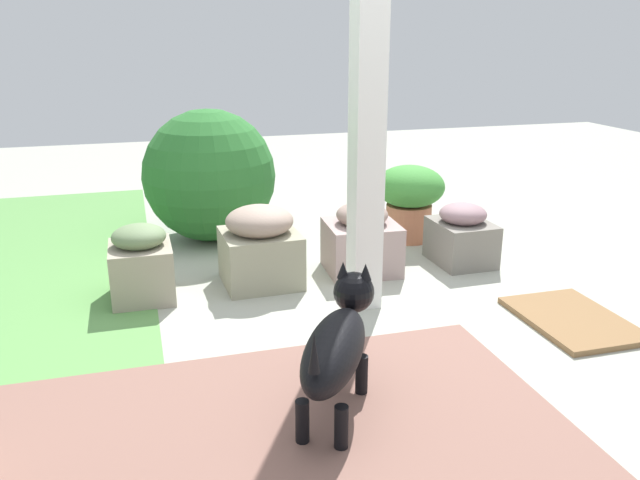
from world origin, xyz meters
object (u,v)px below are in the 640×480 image
object	(u,v)px
porch_pillar	(368,84)
stone_planter_near	(362,240)
stone_planter_nearest	(462,236)
terracotta_pot_broad	(410,196)
terracotta_pot_tall	(366,194)
stone_planter_far	(141,264)
dog	(337,343)
round_shrub	(209,175)
doormat	(573,320)
stone_planter_mid	(260,246)

from	to	relation	value
porch_pillar	stone_planter_near	bearing A→B (deg)	-18.22
stone_planter_nearest	terracotta_pot_broad	size ratio (longest dim) A/B	0.78
terracotta_pot_broad	terracotta_pot_tall	distance (m)	0.54
stone_planter_far	terracotta_pot_tall	xyz separation A→B (m)	(1.08, -1.70, 0.02)
porch_pillar	dog	world-z (taller)	porch_pillar
round_shrub	doormat	distance (m)	2.51
stone_planter_near	terracotta_pot_tall	xyz separation A→B (m)	(1.02, -0.40, 0.02)
stone_planter_far	round_shrub	size ratio (longest dim) A/B	0.46
stone_planter_far	terracotta_pot_broad	world-z (taller)	terracotta_pot_broad
stone_planter_nearest	stone_planter_mid	bearing A→B (deg)	89.95
stone_planter_nearest	stone_planter_mid	size ratio (longest dim) A/B	0.89
stone_planter_nearest	doormat	size ratio (longest dim) A/B	0.63
porch_pillar	stone_planter_far	distance (m)	1.55
stone_planter_mid	stone_planter_far	xyz separation A→B (m)	(-0.03, 0.67, -0.03)
terracotta_pot_broad	dog	distance (m)	2.25
stone_planter_far	doormat	bearing A→B (deg)	-114.21
round_shrub	terracotta_pot_broad	bearing A→B (deg)	-106.77
round_shrub	doormat	size ratio (longest dim) A/B	1.39
stone_planter_nearest	stone_planter_mid	distance (m)	1.29
terracotta_pot_broad	dog	bearing A→B (deg)	149.54
stone_planter_near	stone_planter_mid	xyz separation A→B (m)	(-0.03, 0.63, 0.03)
terracotta_pot_broad	terracotta_pot_tall	size ratio (longest dim) A/B	0.87
stone_planter_far	stone_planter_near	bearing A→B (deg)	-87.23
stone_planter_far	terracotta_pot_tall	bearing A→B (deg)	-57.51
stone_planter_mid	stone_planter_far	world-z (taller)	stone_planter_mid
dog	stone_planter_far	bearing A→B (deg)	26.53
stone_planter_near	stone_planter_far	size ratio (longest dim) A/B	1.06
stone_planter_far	stone_planter_nearest	bearing A→B (deg)	-89.11
stone_planter_far	round_shrub	bearing A→B (deg)	-27.34
stone_planter_nearest	round_shrub	size ratio (longest dim) A/B	0.45
terracotta_pot_broad	stone_planter_near	bearing A→B (deg)	133.63
round_shrub	dog	world-z (taller)	round_shrub
round_shrub	terracotta_pot_broad	world-z (taller)	round_shrub
porch_pillar	stone_planter_nearest	xyz separation A→B (m)	(0.45, -0.82, -0.98)
stone_planter_mid	round_shrub	world-z (taller)	round_shrub
stone_planter_mid	terracotta_pot_tall	world-z (taller)	terracotta_pot_tall
stone_planter_near	dog	xyz separation A→B (m)	(-1.44, 0.61, 0.10)
stone_planter_near	terracotta_pot_broad	world-z (taller)	terracotta_pot_broad
dog	stone_planter_near	bearing A→B (deg)	-23.04
stone_planter_nearest	terracotta_pot_tall	world-z (taller)	terracotta_pot_tall
porch_pillar	stone_planter_nearest	world-z (taller)	porch_pillar
stone_planter_near	stone_planter_far	distance (m)	1.30
terracotta_pot_broad	porch_pillar	bearing A→B (deg)	145.09
round_shrub	doormat	xyz separation A→B (m)	(-1.90, -1.58, -0.44)
stone_planter_nearest	round_shrub	xyz separation A→B (m)	(0.94, 1.45, 0.28)
stone_planter_mid	doormat	xyz separation A→B (m)	(-0.97, -1.41, -0.21)
stone_planter_mid	terracotta_pot_tall	bearing A→B (deg)	-44.48
stone_planter_near	terracotta_pot_broad	xyz separation A→B (m)	(0.51, -0.53, 0.12)
stone_planter_far	terracotta_pot_tall	size ratio (longest dim) A/B	0.69
terracotta_pot_tall	stone_planter_far	bearing A→B (deg)	122.49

